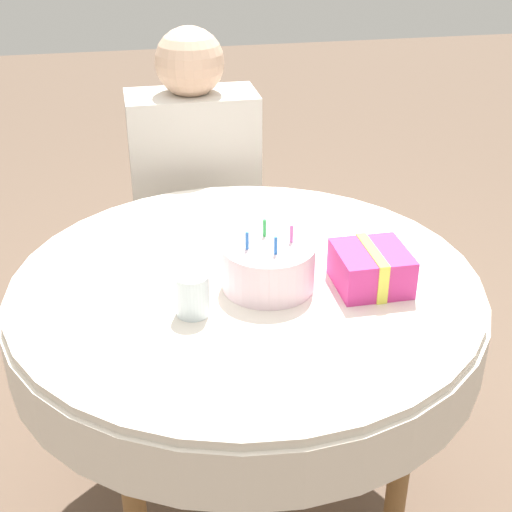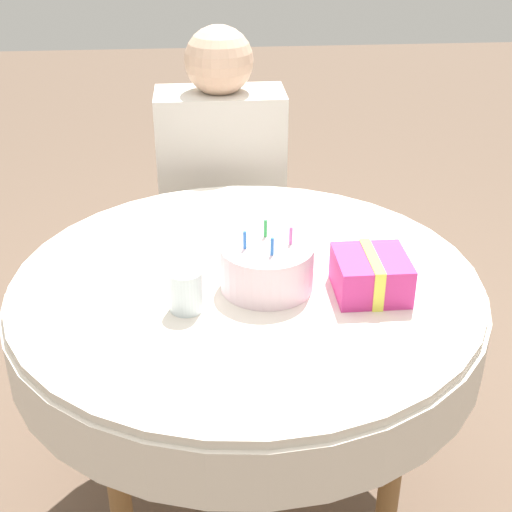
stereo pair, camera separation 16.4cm
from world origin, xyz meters
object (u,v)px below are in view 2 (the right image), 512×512
(person, at_px, (222,172))
(birthday_cake, at_px, (267,267))
(chair, at_px, (222,224))
(gift_box, at_px, (371,275))
(drinking_glass, at_px, (186,291))

(person, xyz_separation_m, birthday_cake, (0.07, -0.82, 0.09))
(chair, bearing_deg, gift_box, -72.35)
(person, height_order, birthday_cake, person)
(person, xyz_separation_m, gift_box, (0.30, -0.86, 0.09))
(person, bearing_deg, chair, 90.00)
(chair, distance_m, person, 0.25)
(chair, relative_size, drinking_glass, 9.55)
(drinking_glass, relative_size, gift_box, 0.57)
(chair, relative_size, birthday_cake, 4.26)
(gift_box, bearing_deg, birthday_cake, 169.61)
(birthday_cake, bearing_deg, chair, 94.51)
(chair, height_order, gift_box, chair)
(person, distance_m, gift_box, 0.92)
(drinking_glass, xyz_separation_m, gift_box, (0.41, 0.04, -0.00))
(chair, distance_m, drinking_glass, 1.04)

